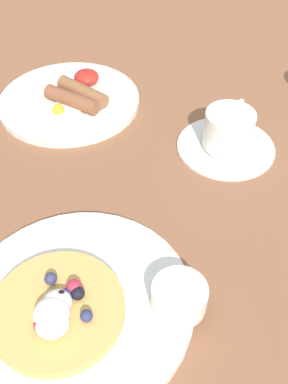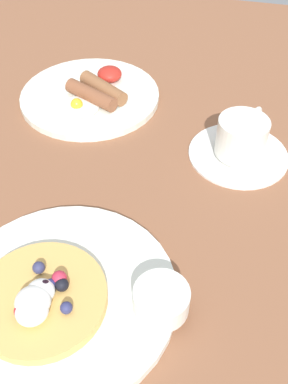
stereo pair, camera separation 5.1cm
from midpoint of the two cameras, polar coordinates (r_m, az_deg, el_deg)
name	(u,v)px [view 2 (the right image)]	position (r m, az deg, el deg)	size (l,w,h in m)	color
ground_plane	(149,210)	(0.61, 3.10, -2.39)	(2.07, 1.39, 0.03)	brown
pancake_plate	(63,294)	(0.51, -7.46, -13.07)	(0.26, 0.26, 0.01)	white
pancake_with_berries	(41,298)	(0.49, -10.17, -13.45)	(0.14, 0.14, 0.04)	#DFAB59
syrup_ramekin	(161,300)	(0.48, 5.39, -13.77)	(0.06, 0.06, 0.03)	white
breakfast_plate	(90,96)	(0.79, -5.06, 12.09)	(0.24, 0.24, 0.01)	white
fried_breakfast	(97,90)	(0.77, -4.18, 12.86)	(0.11, 0.15, 0.03)	brown
coffee_saucer	(238,154)	(0.69, 14.12, 4.72)	(0.15, 0.15, 0.01)	white
coffee_cup	(242,136)	(0.67, 14.67, 6.91)	(0.07, 0.10, 0.06)	white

